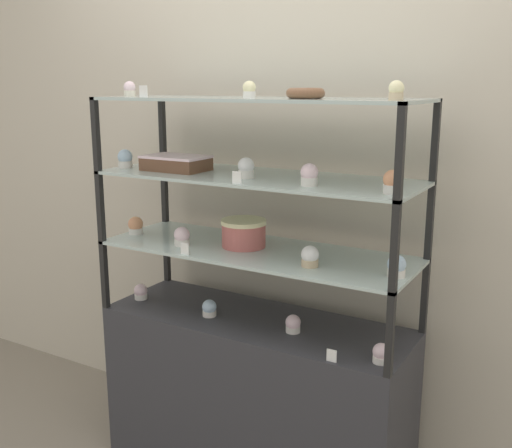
% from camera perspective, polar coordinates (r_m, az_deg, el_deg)
% --- Properties ---
extents(back_wall, '(8.00, 0.05, 2.60)m').
position_cam_1_polar(back_wall, '(2.60, 4.08, 6.25)').
color(back_wall, beige).
rests_on(back_wall, ground_plane).
extents(display_base, '(1.25, 0.44, 0.69)m').
position_cam_1_polar(display_base, '(2.59, -0.00, -16.12)').
color(display_base, '#333338').
rests_on(display_base, ground_plane).
extents(display_riser_lower, '(1.25, 0.44, 0.29)m').
position_cam_1_polar(display_riser_lower, '(2.35, -0.00, -2.87)').
color(display_riser_lower, black).
rests_on(display_riser_lower, display_base).
extents(display_riser_middle, '(1.25, 0.44, 0.29)m').
position_cam_1_polar(display_riser_middle, '(2.29, -0.00, 4.16)').
color(display_riser_middle, black).
rests_on(display_riser_middle, display_riser_lower).
extents(display_riser_upper, '(1.25, 0.44, 0.29)m').
position_cam_1_polar(display_riser_upper, '(2.26, -0.00, 11.47)').
color(display_riser_upper, black).
rests_on(display_riser_upper, display_riser_middle).
extents(layer_cake_centerpiece, '(0.18, 0.18, 0.11)m').
position_cam_1_polar(layer_cake_centerpiece, '(2.37, -1.18, -0.86)').
color(layer_cake_centerpiece, '#C66660').
rests_on(layer_cake_centerpiece, display_riser_lower).
extents(sheet_cake_frosted, '(0.26, 0.17, 0.06)m').
position_cam_1_polar(sheet_cake_frosted, '(2.44, -7.62, 5.79)').
color(sheet_cake_frosted, brown).
rests_on(sheet_cake_frosted, display_riser_middle).
extents(cupcake_0, '(0.06, 0.06, 0.07)m').
position_cam_1_polar(cupcake_0, '(2.69, -10.92, -6.37)').
color(cupcake_0, white).
rests_on(cupcake_0, display_base).
extents(cupcake_1, '(0.06, 0.06, 0.07)m').
position_cam_1_polar(cupcake_1, '(2.46, -4.47, -8.02)').
color(cupcake_1, white).
rests_on(cupcake_1, display_base).
extents(cupcake_2, '(0.06, 0.06, 0.07)m').
position_cam_1_polar(cupcake_2, '(2.31, 3.55, -9.49)').
color(cupcake_2, white).
rests_on(cupcake_2, display_base).
extents(cupcake_3, '(0.06, 0.06, 0.07)m').
position_cam_1_polar(cupcake_3, '(2.11, 11.82, -11.99)').
color(cupcake_3, white).
rests_on(cupcake_3, display_base).
extents(price_tag_0, '(0.04, 0.00, 0.04)m').
position_cam_1_polar(price_tag_0, '(2.10, 7.22, -12.33)').
color(price_tag_0, white).
rests_on(price_tag_0, display_base).
extents(cupcake_4, '(0.06, 0.06, 0.08)m').
position_cam_1_polar(cupcake_4, '(2.63, -11.39, -0.17)').
color(cupcake_4, white).
rests_on(cupcake_4, display_riser_lower).
extents(cupcake_5, '(0.06, 0.06, 0.08)m').
position_cam_1_polar(cupcake_5, '(2.41, -7.08, -1.21)').
color(cupcake_5, white).
rests_on(cupcake_5, display_riser_lower).
extents(cupcake_6, '(0.06, 0.06, 0.08)m').
position_cam_1_polar(cupcake_6, '(2.13, 5.16, -3.13)').
color(cupcake_6, '#CCB28C').
rests_on(cupcake_6, display_riser_lower).
extents(cupcake_7, '(0.06, 0.06, 0.08)m').
position_cam_1_polar(cupcake_7, '(2.06, 13.24, -3.96)').
color(cupcake_7, white).
rests_on(cupcake_7, display_riser_lower).
extents(price_tag_1, '(0.04, 0.00, 0.04)m').
position_cam_1_polar(price_tag_1, '(2.28, -6.80, -2.37)').
color(price_tag_1, white).
rests_on(price_tag_1, display_riser_lower).
extents(cupcake_8, '(0.06, 0.06, 0.08)m').
position_cam_1_polar(cupcake_8, '(2.55, -12.36, 6.07)').
color(cupcake_8, white).
rests_on(cupcake_8, display_riser_middle).
extents(cupcake_9, '(0.06, 0.06, 0.08)m').
position_cam_1_polar(cupcake_9, '(2.22, -0.95, 5.33)').
color(cupcake_9, white).
rests_on(cupcake_9, display_riser_middle).
extents(cupcake_10, '(0.06, 0.06, 0.08)m').
position_cam_1_polar(cupcake_10, '(2.06, 5.10, 4.67)').
color(cupcake_10, white).
rests_on(cupcake_10, display_riser_middle).
extents(cupcake_11, '(0.06, 0.06, 0.08)m').
position_cam_1_polar(cupcake_11, '(1.95, 12.88, 3.89)').
color(cupcake_11, white).
rests_on(cupcake_11, display_riser_middle).
extents(price_tag_2, '(0.04, 0.00, 0.04)m').
position_cam_1_polar(price_tag_2, '(2.09, -1.83, 4.44)').
color(price_tag_2, white).
rests_on(price_tag_2, display_riser_middle).
extents(cupcake_12, '(0.05, 0.05, 0.06)m').
position_cam_1_polar(cupcake_12, '(2.54, -11.94, 12.47)').
color(cupcake_12, beige).
rests_on(cupcake_12, display_riser_upper).
extents(cupcake_13, '(0.05, 0.05, 0.06)m').
position_cam_1_polar(cupcake_13, '(2.19, -0.64, 12.67)').
color(cupcake_13, white).
rests_on(cupcake_13, display_riser_upper).
extents(cupcake_14, '(0.05, 0.05, 0.06)m').
position_cam_1_polar(cupcake_14, '(1.94, 13.21, 12.26)').
color(cupcake_14, '#CCB28C').
rests_on(cupcake_14, display_riser_upper).
extents(price_tag_3, '(0.04, 0.00, 0.04)m').
position_cam_1_polar(price_tag_3, '(2.31, -10.68, 12.30)').
color(price_tag_3, white).
rests_on(price_tag_3, display_riser_upper).
extents(donut_glazed, '(0.14, 0.14, 0.04)m').
position_cam_1_polar(donut_glazed, '(2.12, 4.73, 12.31)').
color(donut_glazed, brown).
rests_on(donut_glazed, display_riser_upper).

